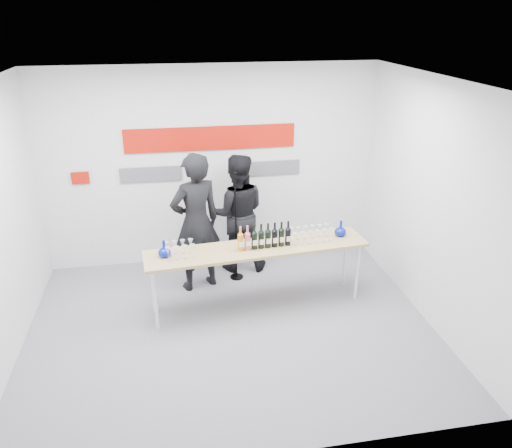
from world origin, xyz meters
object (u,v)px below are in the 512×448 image
object	(u,v)px
tasting_table	(257,252)
mic_stand	(236,247)
presenter_right	(237,213)
presenter_left	(196,223)

from	to	relation	value
tasting_table	mic_stand	xyz separation A→B (m)	(-0.17, 0.79, -0.29)
tasting_table	presenter_right	size ratio (longest dim) A/B	1.63
presenter_left	presenter_right	xyz separation A→B (m)	(0.64, 0.47, -0.09)
tasting_table	mic_stand	world-z (taller)	mic_stand
tasting_table	presenter_right	xyz separation A→B (m)	(-0.10, 1.12, 0.10)
presenter_left	mic_stand	bearing A→B (deg)	172.34
presenter_right	mic_stand	distance (m)	0.52
presenter_right	mic_stand	world-z (taller)	presenter_right
tasting_table	mic_stand	size ratio (longest dim) A/B	1.76
presenter_left	presenter_right	size ratio (longest dim) A/B	1.10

